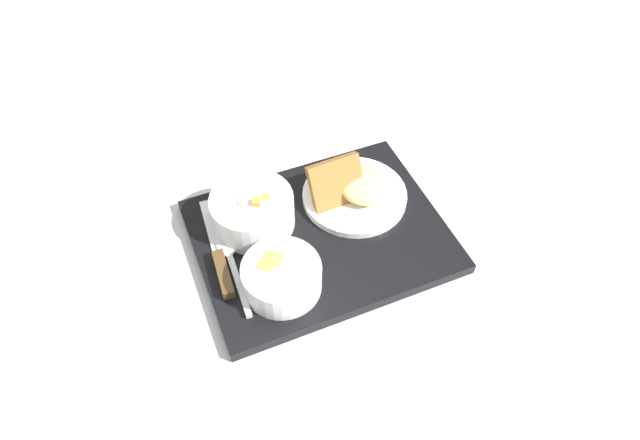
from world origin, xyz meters
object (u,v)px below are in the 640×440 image
bowl_salad (252,209)px  spoon (231,261)px  bowl_soup (281,275)px  plate_main (355,190)px  knife (221,266)px

bowl_salad → spoon: bowl_salad is taller
bowl_soup → plate_main: bearing=32.2°
plate_main → knife: plate_main is taller
plate_main → spoon: plate_main is taller
bowl_salad → bowl_soup: 0.13m
bowl_salad → knife: 0.10m
bowl_salad → bowl_soup: (-0.01, -0.13, -0.00)m
knife → spoon: (0.02, 0.00, -0.00)m
plate_main → knife: 0.25m
plate_main → spoon: size_ratio=1.09×
bowl_soup → plate_main: 0.21m
bowl_salad → knife: (-0.08, -0.06, -0.03)m
plate_main → spoon: 0.23m
bowl_salad → plate_main: plate_main is taller
spoon → plate_main: bearing=-75.8°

